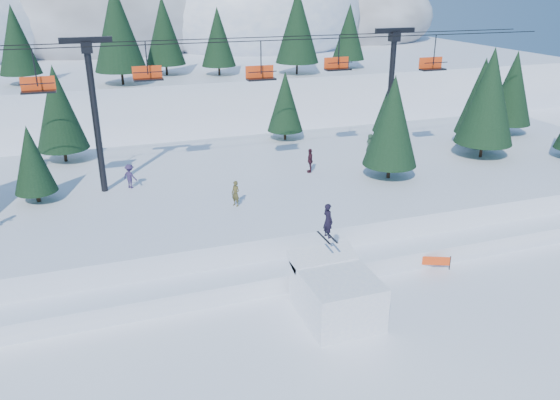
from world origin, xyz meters
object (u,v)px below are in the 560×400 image
object	(u,v)px
jump_kicker	(336,292)
banner_far	(414,254)
chairlift	(241,83)
banner_near	(426,261)

from	to	relation	value
jump_kicker	banner_far	bearing A→B (deg)	27.40
chairlift	jump_kicker	bearing A→B (deg)	-88.58
banner_near	banner_far	bearing A→B (deg)	106.07
jump_kicker	banner_near	world-z (taller)	jump_kicker
banner_near	banner_far	world-z (taller)	same
banner_near	banner_far	distance (m)	0.99
jump_kicker	banner_far	world-z (taller)	jump_kicker
chairlift	banner_near	world-z (taller)	chairlift
jump_kicker	chairlift	xyz separation A→B (m)	(-0.39, 15.74, 8.00)
banner_near	banner_far	size ratio (longest dim) A/B	0.94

